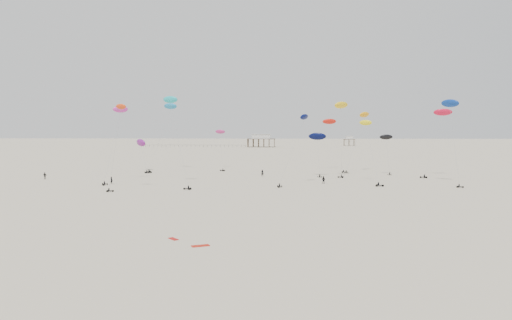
# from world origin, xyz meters

# --- Properties ---
(ground_plane) EXTENTS (900.00, 900.00, 0.00)m
(ground_plane) POSITION_xyz_m (0.00, 200.00, 0.00)
(ground_plane) COLOR beige
(pavilion_main) EXTENTS (21.00, 13.00, 9.80)m
(pavilion_main) POSITION_xyz_m (-10.00, 350.00, 4.22)
(pavilion_main) COLOR brown
(pavilion_main) RESTS_ON ground
(pavilion_small) EXTENTS (9.00, 7.00, 8.00)m
(pavilion_small) POSITION_xyz_m (60.00, 380.00, 3.49)
(pavilion_small) COLOR brown
(pavilion_small) RESTS_ON ground
(pier_fence) EXTENTS (80.20, 0.20, 1.50)m
(pier_fence) POSITION_xyz_m (-62.00, 350.00, 0.77)
(pier_fence) COLOR black
(pier_fence) RESTS_ON ground
(rig_0) EXTENTS (4.26, 15.19, 21.85)m
(rig_0) POSITION_xyz_m (-38.31, 104.99, 14.57)
(rig_0) COLOR black
(rig_0) RESTS_ON ground
(rig_1) EXTENTS (4.14, 3.50, 12.61)m
(rig_1) POSITION_xyz_m (38.08, 128.41, 9.52)
(rig_1) COLOR black
(rig_1) RESTS_ON ground
(rig_2) EXTENTS (5.19, 14.29, 17.12)m
(rig_2) POSITION_xyz_m (-15.55, 147.44, 9.85)
(rig_2) COLOR black
(rig_2) RESTS_ON ground
(rig_3) EXTENTS (8.65, 11.14, 19.00)m
(rig_3) POSITION_xyz_m (9.89, 99.55, 12.63)
(rig_3) COLOR black
(rig_3) RESTS_ON ground
(rig_4) EXTENTS (8.00, 17.79, 25.03)m
(rig_4) POSITION_xyz_m (-33.41, 142.69, 18.22)
(rig_4) COLOR black
(rig_4) RESTS_ON ground
(rig_5) EXTENTS (4.94, 13.01, 22.46)m
(rig_5) POSITION_xyz_m (49.08, 103.84, 18.59)
(rig_5) COLOR black
(rig_5) RESTS_ON ground
(rig_6) EXTENTS (3.99, 6.44, 20.11)m
(rig_6) POSITION_xyz_m (-31.83, 86.26, 13.03)
(rig_6) COLOR black
(rig_6) RESTS_ON ground
(rig_7) EXTENTS (8.16, 13.01, 12.61)m
(rig_7) POSITION_xyz_m (-40.84, 137.24, 8.47)
(rig_7) COLOR black
(rig_7) RESTS_ON ground
(rig_8) EXTENTS (10.70, 7.96, 20.69)m
(rig_8) POSITION_xyz_m (52.37, 123.19, 16.18)
(rig_8) COLOR black
(rig_8) RESTS_ON ground
(rig_9) EXTENTS (4.81, 12.80, 17.89)m
(rig_9) POSITION_xyz_m (28.83, 103.24, 9.71)
(rig_9) COLOR black
(rig_9) RESTS_ON ground
(rig_10) EXTENTS (9.92, 14.68, 24.71)m
(rig_10) POSITION_xyz_m (-21.15, 97.74, 16.86)
(rig_10) COLOR black
(rig_10) RESTS_ON ground
(rig_11) EXTENTS (5.59, 5.36, 22.30)m
(rig_11) POSITION_xyz_m (23.00, 119.31, 18.87)
(rig_11) COLOR black
(rig_11) RESTS_ON ground
(rig_12) EXTENTS (7.17, 15.28, 20.30)m
(rig_12) POSITION_xyz_m (22.74, 145.75, 14.51)
(rig_12) COLOR black
(rig_12) RESTS_ON ground
(rig_13) EXTENTS (5.57, 5.08, 13.22)m
(rig_13) POSITION_xyz_m (16.45, 121.34, 10.53)
(rig_13) COLOR black
(rig_13) RESTS_ON ground
(rig_14) EXTENTS (9.42, 8.46, 20.22)m
(rig_14) POSITION_xyz_m (32.01, 138.23, 16.38)
(rig_14) COLOR black
(rig_14) RESTS_ON ground
(spectator_0) EXTENTS (0.98, 0.88, 2.23)m
(spectator_0) POSITION_xyz_m (-37.74, 98.72, 0.00)
(spectator_0) COLOR black
(spectator_0) RESTS_ON ground
(spectator_1) EXTENTS (1.27, 1.08, 2.25)m
(spectator_1) POSITION_xyz_m (16.74, 102.60, 0.00)
(spectator_1) COLOR black
(spectator_1) RESTS_ON ground
(spectator_2) EXTENTS (1.34, 0.73, 2.25)m
(spectator_2) POSITION_xyz_m (-60.69, 109.77, 0.00)
(spectator_2) COLOR black
(spectator_2) RESTS_ON ground
(spectator_3) EXTENTS (0.86, 0.60, 2.32)m
(spectator_3) POSITION_xyz_m (0.11, 121.37, 0.00)
(spectator_3) COLOR black
(spectator_3) RESTS_ON ground
(grounded_kite_a) EXTENTS (2.37, 1.74, 0.08)m
(grounded_kite_a) POSITION_xyz_m (-3.86, 33.04, 0.00)
(grounded_kite_a) COLOR #B61A0B
(grounded_kite_a) RESTS_ON ground
(grounded_kite_b) EXTENTS (1.70, 1.83, 0.07)m
(grounded_kite_b) POSITION_xyz_m (-7.98, 36.61, 0.00)
(grounded_kite_b) COLOR #B60E0B
(grounded_kite_b) RESTS_ON ground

